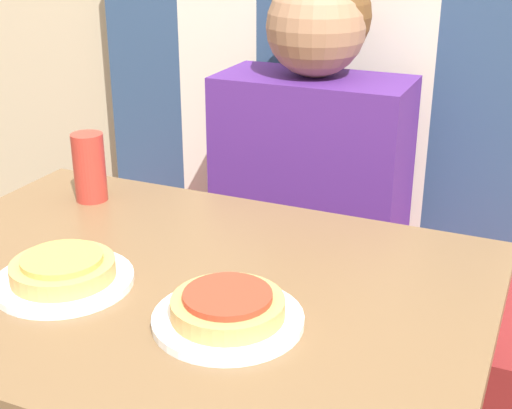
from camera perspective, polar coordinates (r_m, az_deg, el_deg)
name	(u,v)px	position (r m, az deg, el deg)	size (l,w,h in m)	color
booth_seat	(306,340)	(1.83, 4.04, -10.79)	(1.34, 0.52, 0.44)	maroon
booth_backrest	(343,101)	(1.80, 7.01, 8.21)	(1.34, 0.07, 0.69)	navy
dining_table	(175,334)	(1.14, -6.49, -10.24)	(0.94, 0.67, 0.71)	brown
person	(314,127)	(1.60, 4.63, 6.22)	(0.42, 0.24, 0.69)	#4C237A
plate_left	(64,281)	(1.10, -15.08, -5.91)	(0.20, 0.20, 0.01)	white
plate_right	(228,319)	(0.97, -2.25, -9.17)	(0.20, 0.20, 0.01)	white
pizza_left	(63,268)	(1.09, -15.20, -4.90)	(0.15, 0.15, 0.03)	tan
pizza_right	(228,305)	(0.95, -2.27, -8.06)	(0.15, 0.15, 0.03)	tan
drinking_cup	(89,167)	(1.38, -13.19, 2.92)	(0.06, 0.06, 0.13)	#B23328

